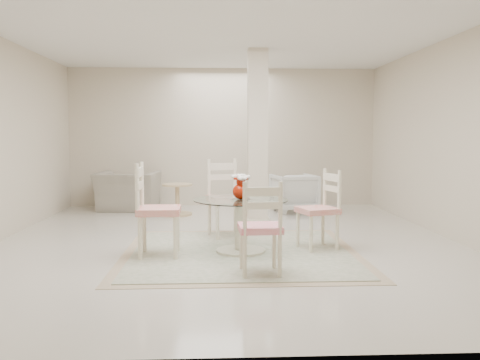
{
  "coord_description": "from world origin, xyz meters",
  "views": [
    {
      "loc": [
        -0.15,
        -6.56,
        1.38
      ],
      "look_at": [
        0.15,
        -0.46,
        0.85
      ],
      "focal_mm": 38.0,
      "sensor_mm": 36.0,
      "label": 1
    }
  ],
  "objects_px": {
    "red_vase": "(241,187)",
    "recliner_taupe": "(128,191)",
    "dining_chair_north": "(225,192)",
    "armchair_white": "(294,193)",
    "side_table": "(177,201)",
    "dining_chair_south": "(261,221)",
    "column": "(257,138)",
    "dining_chair_west": "(152,203)",
    "dining_chair_east": "(323,203)",
    "dining_table": "(241,226)"
  },
  "relations": [
    {
      "from": "red_vase",
      "to": "recliner_taupe",
      "type": "distance_m",
      "value": 4.1
    },
    {
      "from": "column",
      "to": "dining_chair_south",
      "type": "height_order",
      "value": "column"
    },
    {
      "from": "recliner_taupe",
      "to": "armchair_white",
      "type": "xyz_separation_m",
      "value": [
        3.07,
        -0.33,
        -0.01
      ]
    },
    {
      "from": "armchair_white",
      "to": "dining_chair_west",
      "type": "bearing_deg",
      "value": 46.44
    },
    {
      "from": "dining_chair_north",
      "to": "recliner_taupe",
      "type": "distance_m",
      "value": 3.14
    },
    {
      "from": "dining_chair_east",
      "to": "dining_chair_south",
      "type": "xyz_separation_m",
      "value": [
        -0.86,
        -1.17,
        -0.01
      ]
    },
    {
      "from": "column",
      "to": "side_table",
      "type": "height_order",
      "value": "column"
    },
    {
      "from": "armchair_white",
      "to": "side_table",
      "type": "xyz_separation_m",
      "value": [
        -2.1,
        -0.34,
        -0.09
      ]
    },
    {
      "from": "column",
      "to": "armchair_white",
      "type": "xyz_separation_m",
      "value": [
        0.78,
        1.3,
        -1.0
      ]
    },
    {
      "from": "column",
      "to": "dining_table",
      "type": "distance_m",
      "value": 2.24
    },
    {
      "from": "column",
      "to": "dining_table",
      "type": "xyz_separation_m",
      "value": [
        -0.35,
        -1.96,
        -1.02
      ]
    },
    {
      "from": "dining_table",
      "to": "dining_chair_east",
      "type": "xyz_separation_m",
      "value": [
        1.01,
        0.17,
        0.24
      ]
    },
    {
      "from": "dining_chair_south",
      "to": "recliner_taupe",
      "type": "relative_size",
      "value": 0.95
    },
    {
      "from": "red_vase",
      "to": "armchair_white",
      "type": "height_order",
      "value": "red_vase"
    },
    {
      "from": "column",
      "to": "armchair_white",
      "type": "distance_m",
      "value": 1.81
    },
    {
      "from": "dining_chair_north",
      "to": "dining_chair_west",
      "type": "height_order",
      "value": "dining_chair_west"
    },
    {
      "from": "dining_chair_north",
      "to": "recliner_taupe",
      "type": "bearing_deg",
      "value": 107.69
    },
    {
      "from": "column",
      "to": "dining_chair_east",
      "type": "distance_m",
      "value": 2.06
    },
    {
      "from": "dining_chair_north",
      "to": "recliner_taupe",
      "type": "relative_size",
      "value": 1.07
    },
    {
      "from": "dining_table",
      "to": "dining_chair_north",
      "type": "xyz_separation_m",
      "value": [
        -0.17,
        1.01,
        0.29
      ]
    },
    {
      "from": "dining_chair_north",
      "to": "side_table",
      "type": "relative_size",
      "value": 2.13
    },
    {
      "from": "column",
      "to": "red_vase",
      "type": "bearing_deg",
      "value": -100.23
    },
    {
      "from": "dining_table",
      "to": "dining_chair_east",
      "type": "bearing_deg",
      "value": 9.33
    },
    {
      "from": "armchair_white",
      "to": "side_table",
      "type": "bearing_deg",
      "value": -2.07
    },
    {
      "from": "dining_chair_east",
      "to": "recliner_taupe",
      "type": "xyz_separation_m",
      "value": [
        -2.94,
        3.42,
        -0.21
      ]
    },
    {
      "from": "dining_chair_west",
      "to": "armchair_white",
      "type": "bearing_deg",
      "value": -33.15
    },
    {
      "from": "dining_chair_north",
      "to": "armchair_white",
      "type": "distance_m",
      "value": 2.61
    },
    {
      "from": "recliner_taupe",
      "to": "armchair_white",
      "type": "bearing_deg",
      "value": 179.2
    },
    {
      "from": "dining_chair_north",
      "to": "armchair_white",
      "type": "relative_size",
      "value": 1.54
    },
    {
      "from": "dining_chair_south",
      "to": "armchair_white",
      "type": "relative_size",
      "value": 1.37
    },
    {
      "from": "red_vase",
      "to": "dining_chair_south",
      "type": "bearing_deg",
      "value": -81.69
    },
    {
      "from": "dining_table",
      "to": "dining_chair_north",
      "type": "distance_m",
      "value": 1.07
    },
    {
      "from": "dining_chair_south",
      "to": "armchair_white",
      "type": "xyz_separation_m",
      "value": [
        0.99,
        4.26,
        -0.2
      ]
    },
    {
      "from": "dining_chair_north",
      "to": "recliner_taupe",
      "type": "height_order",
      "value": "dining_chair_north"
    },
    {
      "from": "dining_table",
      "to": "dining_chair_south",
      "type": "distance_m",
      "value": 1.04
    },
    {
      "from": "recliner_taupe",
      "to": "column",
      "type": "bearing_deg",
      "value": 149.96
    },
    {
      "from": "column",
      "to": "dining_chair_north",
      "type": "distance_m",
      "value": 1.31
    },
    {
      "from": "dining_chair_north",
      "to": "dining_chair_west",
      "type": "relative_size",
      "value": 0.98
    },
    {
      "from": "dining_table",
      "to": "red_vase",
      "type": "relative_size",
      "value": 3.74
    },
    {
      "from": "armchair_white",
      "to": "column",
      "type": "bearing_deg",
      "value": 47.71
    },
    {
      "from": "dining_chair_west",
      "to": "recliner_taupe",
      "type": "height_order",
      "value": "dining_chair_west"
    },
    {
      "from": "red_vase",
      "to": "dining_chair_north",
      "type": "distance_m",
      "value": 1.04
    },
    {
      "from": "red_vase",
      "to": "dining_chair_east",
      "type": "xyz_separation_m",
      "value": [
        1.0,
        0.17,
        -0.22
      ]
    },
    {
      "from": "dining_table",
      "to": "recliner_taupe",
      "type": "relative_size",
      "value": 1.02
    },
    {
      "from": "column",
      "to": "dining_chair_south",
      "type": "xyz_separation_m",
      "value": [
        -0.21,
        -2.96,
        -0.8
      ]
    },
    {
      "from": "dining_chair_east",
      "to": "armchair_white",
      "type": "bearing_deg",
      "value": 160.76
    },
    {
      "from": "column",
      "to": "dining_chair_west",
      "type": "bearing_deg",
      "value": -123.07
    },
    {
      "from": "dining_chair_north",
      "to": "side_table",
      "type": "xyz_separation_m",
      "value": [
        -0.8,
        1.9,
        -0.36
      ]
    },
    {
      "from": "red_vase",
      "to": "dining_chair_west",
      "type": "height_order",
      "value": "dining_chair_west"
    },
    {
      "from": "red_vase",
      "to": "recliner_taupe",
      "type": "relative_size",
      "value": 0.27
    }
  ]
}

